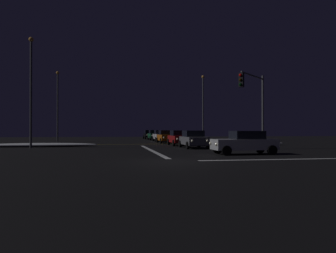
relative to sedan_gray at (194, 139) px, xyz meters
The scene contains 17 objects.
ground 12.68m from the sedan_gray, 108.97° to the right, with size 120.00×120.00×0.10m, color black.
stop_line_north 5.03m from the sedan_gray, 145.86° to the right, with size 0.35×15.80×0.01m.
centre_line_ns 9.76m from the sedan_gray, 115.02° to the left, with size 22.00×0.15×0.01m.
crosswalk_bar_east 13.06m from the sedan_gray, 66.66° to the right, with size 15.80×0.40×0.01m.
snow_bank_left_curb 14.81m from the sedan_gray, 162.18° to the left, with size 10.98×1.50×0.37m.
snow_bank_right_curb 7.05m from the sedan_gray, 33.46° to the left, with size 9.66×1.50×0.41m.
sedan_gray is the anchor object (origin of this frame).
sedan_red 5.25m from the sedan_gray, 92.11° to the left, with size 2.02×4.33×1.57m.
sedan_orange 11.86m from the sedan_gray, 92.28° to the left, with size 2.02×4.33×1.57m.
sedan_white 17.76m from the sedan_gray, 90.86° to the left, with size 2.02×4.33×1.57m.
sedan_green 23.97m from the sedan_gray, 90.78° to the left, with size 2.02×4.33×1.57m.
sedan_black 29.80m from the sedan_gray, 90.90° to the left, with size 2.02×4.33×1.57m.
sedan_silver_crossing 8.16m from the sedan_gray, 79.41° to the right, with size 4.33×2.02×1.57m.
traffic_signal_ne 6.59m from the sedan_gray, 42.76° to the right, with size 3.54×3.54×6.26m.
streetlamp_left_near 15.46m from the sedan_gray, 168.95° to the left, with size 0.44×0.44×10.03m.
streetlamp_right_far 20.35m from the sedan_gray, 71.86° to the left, with size 0.44×0.44×9.63m.
streetlamp_left_far 24.15m from the sedan_gray, 127.41° to the left, with size 0.44×0.44×9.64m.
Camera 1 is at (-3.29, -17.53, 1.66)m, focal length 36.38 mm.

